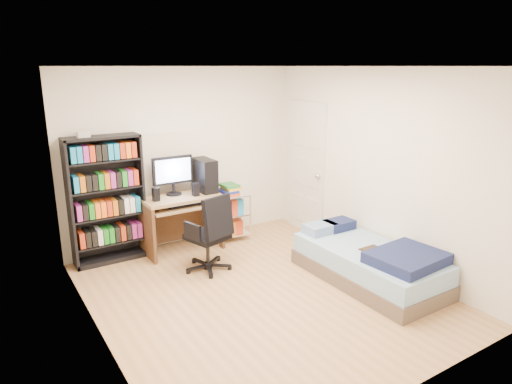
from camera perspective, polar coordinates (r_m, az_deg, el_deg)
room at (r=4.88m, az=0.55°, el=0.61°), size 3.58×4.08×2.58m
media_shelf at (r=6.18m, az=-18.19°, el=-0.77°), size 0.94×0.31×1.73m
computer_desk at (r=6.42m, az=-8.70°, el=-0.87°), size 1.05×0.61×1.32m
office_chair at (r=5.79m, az=-5.78°, el=-6.79°), size 0.73×0.73×0.99m
wire_cart at (r=6.69m, az=-3.31°, el=-1.42°), size 0.57×0.44×0.86m
bed at (r=5.68m, az=14.04°, el=-8.59°), size 0.92×1.84×0.53m
door at (r=6.99m, az=6.39°, el=2.96°), size 0.12×0.80×2.00m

